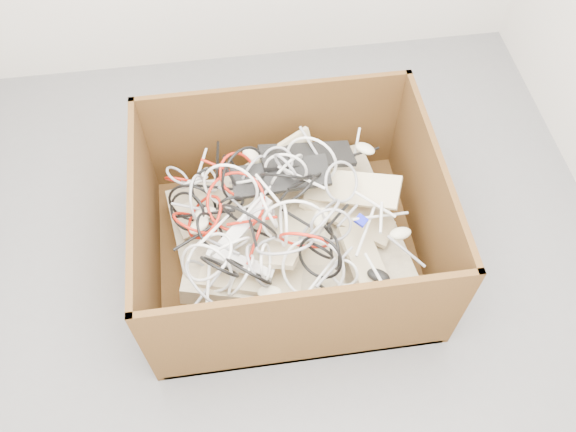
{
  "coord_description": "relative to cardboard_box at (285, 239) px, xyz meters",
  "views": [
    {
      "loc": [
        -0.16,
        -1.22,
        2.36
      ],
      "look_at": [
        0.03,
        0.15,
        0.3
      ],
      "focal_mm": 37.29,
      "sensor_mm": 36.0,
      "label": 1
    }
  ],
  "objects": [
    {
      "name": "cable_tangle",
      "position": [
        -0.12,
        -0.03,
        0.25
      ],
      "size": [
        1.04,
        0.88,
        0.42
      ],
      "color": "black",
      "rests_on": "keyboard_pile"
    },
    {
      "name": "ground",
      "position": [
        -0.01,
        -0.13,
        -0.15
      ],
      "size": [
        3.0,
        3.0,
        0.0
      ],
      "primitive_type": "plane",
      "color": "#5A5A5D",
      "rests_on": "ground"
    },
    {
      "name": "power_strip_right",
      "position": [
        -0.2,
        -0.19,
        0.18
      ],
      "size": [
        0.27,
        0.16,
        0.09
      ],
      "primitive_type": "cube",
      "rotation": [
        -0.1,
        0.17,
        -0.43
      ],
      "color": "silver",
      "rests_on": "keyboard_pile"
    },
    {
      "name": "room_shell",
      "position": [
        -0.01,
        -0.13,
        1.1
      ],
      "size": [
        3.04,
        3.04,
        2.5
      ],
      "color": "beige",
      "rests_on": "ground"
    },
    {
      "name": "cardboard_box",
      "position": [
        0.0,
        0.0,
        0.0
      ],
      "size": [
        1.2,
        1.0,
        0.61
      ],
      "color": "#3B280E",
      "rests_on": "ground"
    },
    {
      "name": "vga_plug",
      "position": [
        0.3,
        -0.09,
        0.22
      ],
      "size": [
        0.06,
        0.06,
        0.03
      ],
      "primitive_type": "cube",
      "rotation": [
        0.09,
        0.14,
        -0.79
      ],
      "color": "#0D12C7",
      "rests_on": "keyboard_pile"
    },
    {
      "name": "keyboard_pile",
      "position": [
        0.07,
        0.03,
        0.14
      ],
      "size": [
        0.98,
        0.85,
        0.3
      ],
      "color": "tan",
      "rests_on": "cardboard_box"
    },
    {
      "name": "power_strip_left",
      "position": [
        -0.17,
        -0.04,
        0.21
      ],
      "size": [
        0.26,
        0.23,
        0.12
      ],
      "primitive_type": "cube",
      "rotation": [
        0.14,
        -0.26,
        0.69
      ],
      "color": "silver",
      "rests_on": "keyboard_pile"
    },
    {
      "name": "mice_scatter",
      "position": [
        0.06,
        -0.03,
        0.19
      ],
      "size": [
        0.91,
        0.71,
        0.19
      ],
      "color": "beige",
      "rests_on": "keyboard_pile"
    }
  ]
}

